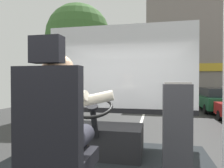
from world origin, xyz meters
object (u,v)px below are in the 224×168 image
Objects in this scene: bus_driver at (62,116)px; fare_box at (177,133)px; parked_car_green at (216,99)px; parked_car_charcoal at (189,91)px; driver_seat at (55,144)px; steering_console at (102,139)px; parked_car_black at (196,92)px.

fare_box is (0.92, 0.63, -0.24)m from bus_driver.
bus_driver is 0.17× the size of parked_car_green.
parked_car_charcoal is at bearing 80.92° from fare_box.
bus_driver is 23.14m from parked_car_charcoal.
parked_car_charcoal is (4.45, 22.81, -0.69)m from driver_seat.
fare_box is (0.92, 0.74, -0.06)m from driver_seat.
steering_console is at bearing -101.70° from parked_car_charcoal.
steering_console is 1.10× the size of fare_box.
driver_seat is 0.32× the size of parked_car_black.
driver_seat reaches higher than parked_car_green.
steering_console is 0.25× the size of parked_car_green.
fare_box is 17.68m from parked_car_black.
fare_box is at bearing -106.86° from parked_car_green.
driver_seat is 0.30× the size of parked_car_charcoal.
bus_driver reaches higher than parked_car_green.
parked_car_black is at bearing 79.03° from fare_box.
steering_console is at bearing 90.00° from bus_driver.
parked_car_black is 4.72m from parked_car_charcoal.
parked_car_black is (3.36, 17.35, -0.56)m from fare_box.
driver_seat reaches higher than parked_car_black.
driver_seat is at bearing -90.00° from bus_driver.
bus_driver is 0.69× the size of steering_console.
parked_car_charcoal is (3.53, 22.07, -0.64)m from fare_box.
bus_driver is at bearing -110.07° from parked_car_green.
bus_driver is 1.31m from steering_console.
parked_car_charcoal is (0.15, 10.93, -0.04)m from parked_car_green.
bus_driver is at bearing -101.09° from parked_car_charcoal.
bus_driver is at bearing -145.86° from fare_box.
fare_box is at bearing 38.78° from driver_seat.
parked_car_green is 1.08× the size of parked_car_black.
parked_car_charcoal is at bearing 78.91° from bus_driver.
driver_seat is 0.21m from bus_driver.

